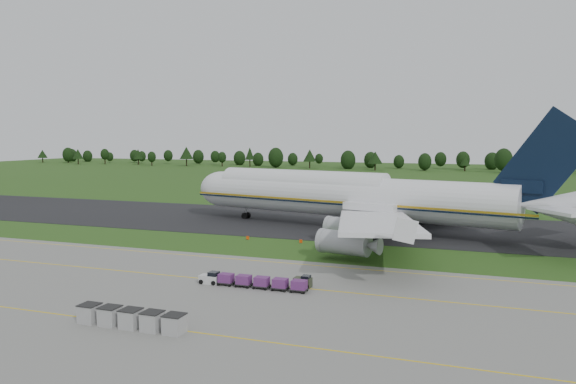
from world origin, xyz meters
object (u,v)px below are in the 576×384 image
at_px(aircraft, 356,196).
at_px(uld_row, 131,318).
at_px(utility_cart, 303,282).
at_px(baggage_train, 251,281).
at_px(edge_markers, 274,240).

height_order(aircraft, uld_row, aircraft).
relative_size(aircraft, utility_cart, 38.66).
relative_size(baggage_train, uld_row, 1.22).
xyz_separation_m(baggage_train, utility_cart, (5.94, 2.29, -0.20)).
distance_m(baggage_train, uld_row, 17.86).
bearing_deg(baggage_train, uld_row, -106.61).
height_order(uld_row, edge_markers, uld_row).
xyz_separation_m(uld_row, edge_markers, (-3.16, 46.47, -0.71)).
height_order(baggage_train, uld_row, uld_row).
xyz_separation_m(aircraft, uld_row, (-7.68, -63.53, -5.66)).
bearing_deg(utility_cart, aircraft, 94.36).
distance_m(utility_cart, uld_row, 22.34).
bearing_deg(edge_markers, aircraft, 57.58).
xyz_separation_m(aircraft, edge_markers, (-10.84, -17.06, -6.37)).
bearing_deg(utility_cart, uld_row, -119.64).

